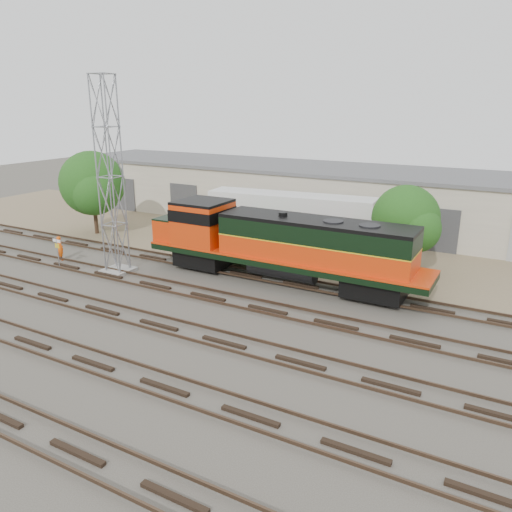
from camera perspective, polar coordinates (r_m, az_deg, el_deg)
The scene contains 12 objects.
ground at distance 28.67m, azimuth -7.21°, elevation -5.74°, with size 140.00×140.00×0.00m, color #47423A.
dirt_strip at distance 41.01m, azimuth 5.15°, elevation 1.43°, with size 80.00×16.00×0.02m, color #726047.
tracks at distance 26.50m, azimuth -11.05°, elevation -7.74°, with size 80.00×20.40×0.28m.
warehouse at distance 47.64m, azimuth 9.22°, elevation 6.76°, with size 58.40×10.40×5.30m.
locomotive at distance 31.51m, azimuth 2.51°, elevation 1.44°, with size 18.72×3.28×4.50m.
signal_tower at distance 33.98m, azimuth -16.27°, elevation 8.27°, with size 1.88×1.88×12.76m.
sign_post at distance 37.53m, azimuth -21.76°, elevation 0.95°, with size 0.81×0.09×1.99m.
worker at distance 39.12m, azimuth -21.48°, elevation 0.84°, with size 0.65×0.43×1.78m, color #E5510C.
semi_trailer at distance 40.02m, azimuth 4.39°, elevation 4.88°, with size 13.64×4.11×4.13m.
tree_west at distance 45.06m, azimuth -18.14°, elevation 7.66°, with size 5.77×5.49×7.19m.
tree_mid at distance 36.27m, azimuth -1.19°, elevation 2.15°, with size 4.28×4.07×4.07m.
tree_east at distance 34.22m, azimuth 17.01°, elevation 3.84°, with size 4.64×4.42×5.97m.
Camera 1 is at (15.81, -21.18, 11.12)m, focal length 35.00 mm.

